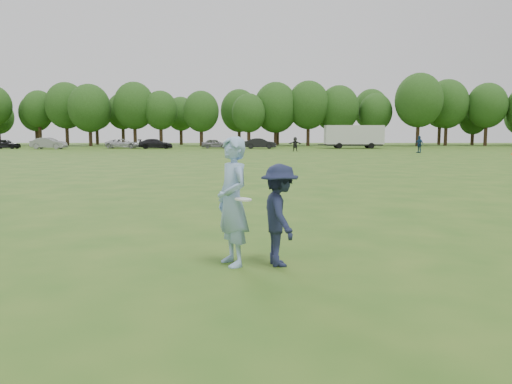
# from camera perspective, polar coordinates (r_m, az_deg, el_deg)

# --- Properties ---
(ground) EXTENTS (200.00, 200.00, 0.00)m
(ground) POSITION_cam_1_polar(r_m,az_deg,el_deg) (8.84, 3.42, -7.50)
(ground) COLOR #2D5818
(ground) RESTS_ON ground
(thrower) EXTENTS (0.80, 0.92, 2.12)m
(thrower) POSITION_cam_1_polar(r_m,az_deg,el_deg) (8.17, -2.71, -1.11)
(thrower) COLOR #91B5E0
(thrower) RESTS_ON ground
(defender) EXTENTS (0.83, 1.19, 1.68)m
(defender) POSITION_cam_1_polar(r_m,az_deg,el_deg) (8.18, 2.72, -2.64)
(defender) COLOR #1B213D
(defender) RESTS_ON ground
(player_far_b) EXTENTS (0.94, 1.15, 1.84)m
(player_far_b) POSITION_cam_1_polar(r_m,az_deg,el_deg) (57.36, 18.14, 5.20)
(player_far_b) COLOR navy
(player_far_b) RESTS_ON ground
(player_far_d) EXTENTS (1.60, 0.64, 1.69)m
(player_far_d) POSITION_cam_1_polar(r_m,az_deg,el_deg) (59.20, 4.50, 5.48)
(player_far_d) COLOR #242424
(player_far_d) RESTS_ON ground
(car_a) EXTENTS (3.92, 1.69, 1.32)m
(car_a) POSITION_cam_1_polar(r_m,az_deg,el_deg) (76.12, -26.73, 4.93)
(car_a) COLOR black
(car_a) RESTS_ON ground
(car_b) EXTENTS (4.70, 1.83, 1.53)m
(car_b) POSITION_cam_1_polar(r_m,az_deg,el_deg) (72.57, -22.60, 5.16)
(car_b) COLOR gray
(car_b) RESTS_ON ground
(car_c) EXTENTS (4.79, 2.30, 1.32)m
(car_c) POSITION_cam_1_polar(r_m,az_deg,el_deg) (72.17, -14.96, 5.36)
(car_c) COLOR silver
(car_c) RESTS_ON ground
(car_d) EXTENTS (4.74, 2.23, 1.34)m
(car_d) POSITION_cam_1_polar(r_m,az_deg,el_deg) (69.80, -11.40, 5.42)
(car_d) COLOR black
(car_d) RESTS_ON ground
(car_e) EXTENTS (3.91, 1.74, 1.31)m
(car_e) POSITION_cam_1_polar(r_m,az_deg,el_deg) (70.20, -4.70, 5.53)
(car_e) COLOR slate
(car_e) RESTS_ON ground
(car_f) EXTENTS (4.43, 1.88, 1.42)m
(car_f) POSITION_cam_1_polar(r_m,az_deg,el_deg) (68.43, 0.51, 5.57)
(car_f) COLOR black
(car_f) RESTS_ON ground
(field_cone) EXTENTS (0.28, 0.28, 0.30)m
(field_cone) POSITION_cam_1_polar(r_m,az_deg,el_deg) (55.63, 27.25, 3.95)
(field_cone) COLOR #EC4D0C
(field_cone) RESTS_ON ground
(disc_in_play) EXTENTS (0.31, 0.31, 0.05)m
(disc_in_play) POSITION_cam_1_polar(r_m,az_deg,el_deg) (7.88, -1.48, -0.84)
(disc_in_play) COLOR white
(disc_in_play) RESTS_ON ground
(cargo_trailer) EXTENTS (9.00, 2.75, 3.20)m
(cargo_trailer) POSITION_cam_1_polar(r_m,az_deg,el_deg) (71.17, 11.11, 6.34)
(cargo_trailer) COLOR silver
(cargo_trailer) RESTS_ON ground
(treeline) EXTENTS (130.35, 18.39, 11.74)m
(treeline) POSITION_cam_1_polar(r_m,az_deg,el_deg) (85.61, 2.20, 9.52)
(treeline) COLOR #332114
(treeline) RESTS_ON ground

